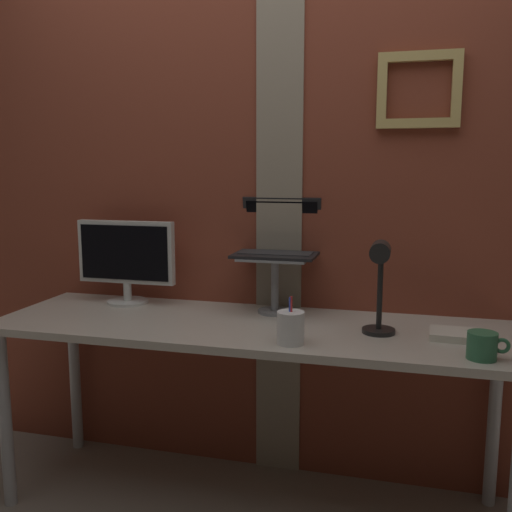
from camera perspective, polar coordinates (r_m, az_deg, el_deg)
brick_wall_back at (r=2.47m, az=1.39°, el=6.47°), size 3.02×0.16×2.50m
desk at (r=2.22m, az=-0.66°, el=-8.77°), size 2.00×0.61×0.76m
monitor at (r=2.55m, az=-13.00°, el=-0.05°), size 0.45×0.18×0.37m
laptop_stand at (r=2.32m, az=1.92°, el=-1.94°), size 0.28×0.22×0.24m
laptop at (r=2.37m, az=2.33°, el=1.80°), size 0.34×0.28×0.24m
desk_lamp at (r=2.02m, az=12.41°, el=-2.17°), size 0.12×0.20×0.35m
pen_cup at (r=1.94m, az=3.52°, el=-7.24°), size 0.09×0.09×0.17m
coffee_mug at (r=1.93m, az=21.94°, el=-8.41°), size 0.13×0.09×0.09m
paper_clutter_stack at (r=2.13m, az=19.84°, el=-7.53°), size 0.21×0.15×0.03m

